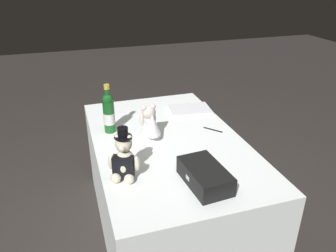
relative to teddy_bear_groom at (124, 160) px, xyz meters
name	(u,v)px	position (x,y,z in m)	size (l,w,h in m)	color
ground_plane	(168,226)	(-0.33, 0.34, -0.84)	(12.00, 12.00, 0.00)	#2D2826
reception_table	(168,186)	(-0.33, 0.34, -0.47)	(1.53, 0.94, 0.73)	white
teddy_bear_groom	(124,160)	(0.00, 0.00, 0.00)	(0.17, 0.16, 0.29)	beige
teddy_bear_bride	(150,124)	(-0.38, 0.24, 0.00)	(0.20, 0.15, 0.23)	white
champagne_bottle	(109,112)	(-0.56, 0.01, 0.04)	(0.08, 0.08, 0.34)	#15531D
signing_pen	(214,130)	(-0.36, 0.68, -0.10)	(0.12, 0.10, 0.01)	black
gift_case_black	(205,176)	(0.18, 0.38, -0.06)	(0.33, 0.21, 0.10)	black
guestbook	(190,110)	(-0.73, 0.65, -0.10)	(0.22, 0.31, 0.02)	white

